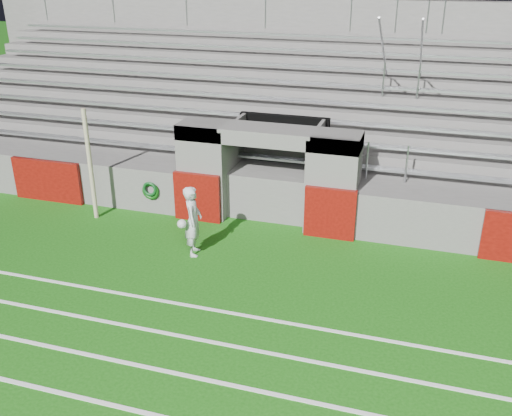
% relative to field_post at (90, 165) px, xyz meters
% --- Properties ---
extents(ground, '(90.00, 90.00, 0.00)m').
position_rel_field_post_xyz_m(ground, '(4.56, -2.29, -1.53)').
color(ground, '#14500D').
rests_on(ground, ground).
extents(field_post, '(0.12, 0.12, 3.06)m').
position_rel_field_post_xyz_m(field_post, '(0.00, 0.00, 0.00)').
color(field_post, tan).
rests_on(field_post, ground).
extents(stadium_structure, '(26.00, 8.48, 5.42)m').
position_rel_field_post_xyz_m(stadium_structure, '(4.56, 5.68, -0.04)').
color(stadium_structure, '#595754').
rests_on(stadium_structure, ground).
extents(goalkeeper_with_ball, '(0.57, 0.77, 1.74)m').
position_rel_field_post_xyz_m(goalkeeper_with_ball, '(3.40, -1.16, -0.66)').
color(goalkeeper_with_ball, silver).
rests_on(goalkeeper_with_ball, ground).
extents(hose_coil, '(0.50, 0.14, 0.54)m').
position_rel_field_post_xyz_m(hose_coil, '(1.37, 0.64, -0.81)').
color(hose_coil, '#0D420D').
rests_on(hose_coil, ground).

